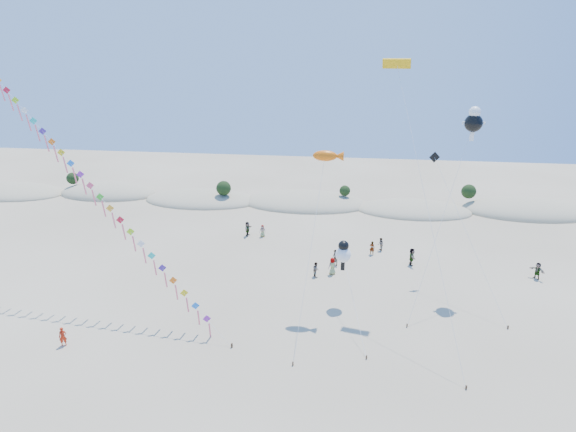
{
  "coord_description": "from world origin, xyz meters",
  "views": [
    {
      "loc": [
        7.22,
        -23.96,
        21.75
      ],
      "look_at": [
        1.88,
        14.0,
        8.67
      ],
      "focal_mm": 30.0,
      "sensor_mm": 36.0,
      "label": 1
    }
  ],
  "objects_px": {
    "fish_kite": "(328,157)",
    "flyer_foreground": "(63,337)",
    "parafoil_kite": "(398,69)",
    "kite_train": "(91,188)"
  },
  "relations": [
    {
      "from": "fish_kite",
      "to": "parafoil_kite",
      "type": "height_order",
      "value": "parafoil_kite"
    },
    {
      "from": "kite_train",
      "to": "parafoil_kite",
      "type": "bearing_deg",
      "value": 12.9
    },
    {
      "from": "fish_kite",
      "to": "flyer_foreground",
      "type": "relative_size",
      "value": 8.95
    },
    {
      "from": "flyer_foreground",
      "to": "kite_train",
      "type": "bearing_deg",
      "value": 63.85
    },
    {
      "from": "fish_kite",
      "to": "kite_train",
      "type": "bearing_deg",
      "value": -171.83
    },
    {
      "from": "kite_train",
      "to": "flyer_foreground",
      "type": "bearing_deg",
      "value": -87.98
    },
    {
      "from": "kite_train",
      "to": "parafoil_kite",
      "type": "distance_m",
      "value": 27.74
    },
    {
      "from": "fish_kite",
      "to": "parafoil_kite",
      "type": "xyz_separation_m",
      "value": [
        5.41,
        2.94,
        6.95
      ]
    },
    {
      "from": "parafoil_kite",
      "to": "flyer_foreground",
      "type": "distance_m",
      "value": 34.45
    },
    {
      "from": "fish_kite",
      "to": "parafoil_kite",
      "type": "bearing_deg",
      "value": 28.55
    }
  ]
}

